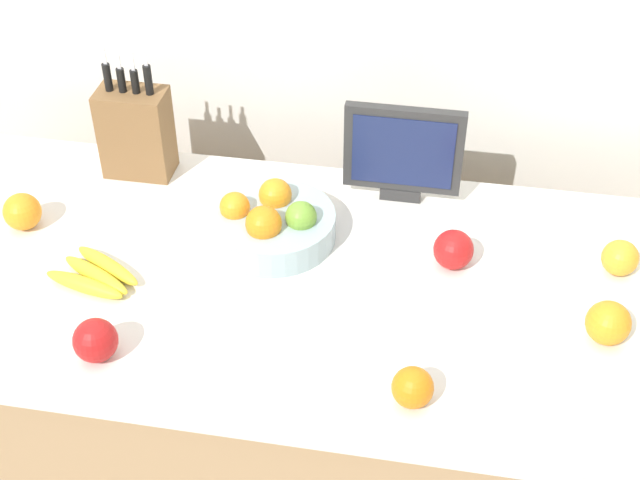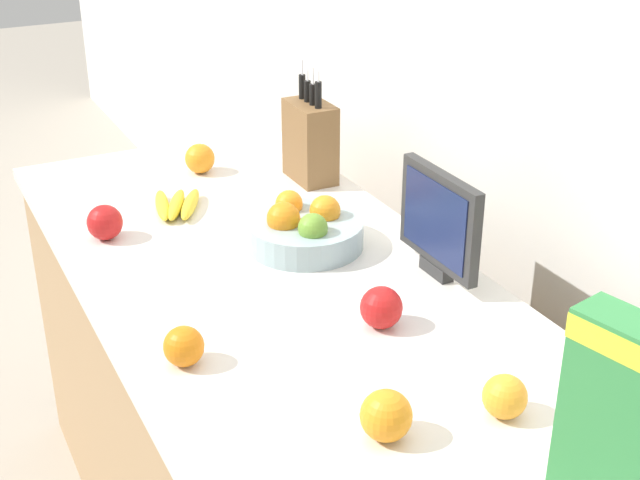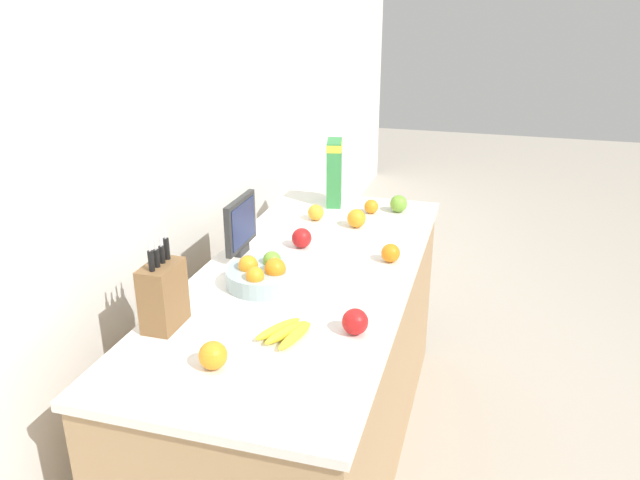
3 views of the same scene
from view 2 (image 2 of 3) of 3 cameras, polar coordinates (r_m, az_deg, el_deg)
wall_back at (r=2.04m, az=14.07°, el=11.30°), size 9.00×0.06×2.60m
counter at (r=2.12m, az=-1.76°, el=-13.48°), size 1.95×0.80×0.88m
knife_block at (r=2.39m, az=-0.62°, el=6.38°), size 0.16×0.10×0.32m
small_monitor at (r=1.89m, az=7.62°, el=1.19°), size 0.26×0.03×0.24m
cereal_box at (r=1.28m, az=18.83°, el=-10.78°), size 0.18×0.11×0.32m
fruit_bowl at (r=2.04m, az=-1.00°, el=0.70°), size 0.27×0.27×0.11m
banana_bunch at (r=2.25m, az=-9.19°, el=2.25°), size 0.21×0.16×0.03m
apple_middle at (r=1.72m, az=3.94°, el=-4.34°), size 0.08×0.08×0.08m
apple_front at (r=2.13m, az=-13.61°, el=1.10°), size 0.08×0.08×0.08m
orange_by_cereal at (r=1.63m, az=-8.71°, el=-6.74°), size 0.07×0.07×0.07m
orange_back_center at (r=1.44m, az=4.25°, el=-11.14°), size 0.09×0.09×0.09m
orange_front_right at (r=1.52m, az=11.74°, el=-9.78°), size 0.08×0.08×0.08m
orange_near_bowl at (r=2.48m, az=-7.70°, el=5.19°), size 0.08×0.08×0.08m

